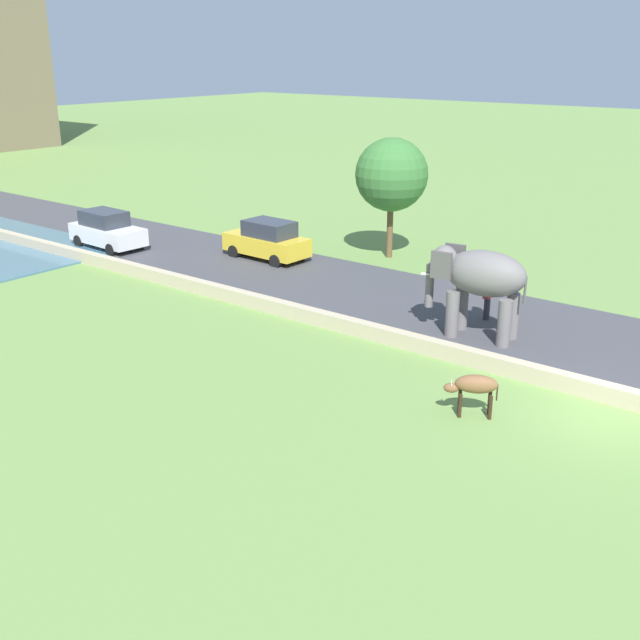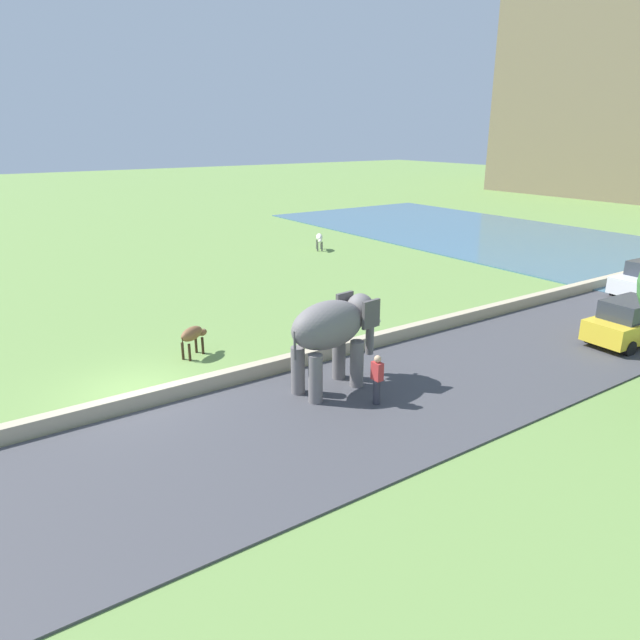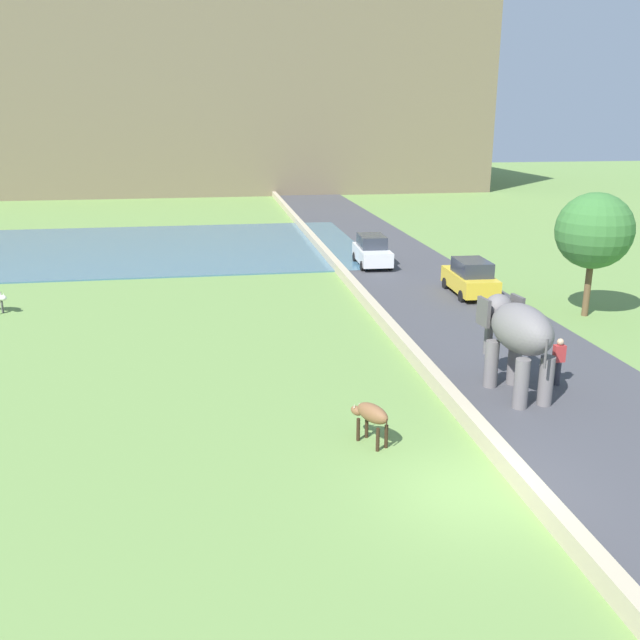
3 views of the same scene
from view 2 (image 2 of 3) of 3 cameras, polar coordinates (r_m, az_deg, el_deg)
ground_plane at (r=19.39m, az=-17.97°, el=-6.82°), size 220.00×220.00×0.00m
road_surface at (r=28.48m, az=28.01°, el=-0.02°), size 7.00×120.00×0.06m
barrier_wall at (r=28.63m, az=19.55°, el=1.66°), size 0.40×110.00×0.51m
lake at (r=48.99m, az=15.45°, el=8.39°), size 36.00×18.00×0.08m
elephant at (r=17.91m, az=1.32°, el=-0.94°), size 1.71×3.54×2.99m
person_beside_elephant at (r=17.33m, az=5.68°, el=-5.86°), size 0.36×0.22×1.63m
car_yellow at (r=25.26m, az=28.50°, el=-0.16°), size 1.92×4.06×1.80m
cow_white at (r=40.15m, az=-0.06°, el=8.13°), size 1.37×0.98×1.15m
cow_brown at (r=21.48m, az=-12.53°, el=-1.45°), size 0.97×1.37×1.15m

